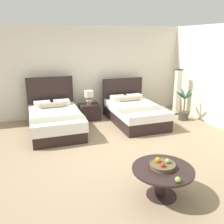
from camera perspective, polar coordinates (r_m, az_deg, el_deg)
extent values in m
cube|color=#977F61|center=(5.40, 1.18, -9.30)|extent=(10.00, 9.54, 0.02)
cube|color=silver|center=(7.77, -6.13, 9.33)|extent=(10.00, 0.12, 2.73)
cube|color=black|center=(6.59, -12.88, -3.41)|extent=(1.26, 1.98, 0.27)
cube|color=white|center=(6.50, -13.03, -1.20)|extent=(1.30, 2.02, 0.26)
cube|color=black|center=(7.41, -14.04, 2.92)|extent=(1.31, 0.08, 1.30)
cube|color=white|center=(7.12, -15.96, 1.84)|extent=(0.45, 0.31, 0.14)
cube|color=white|center=(7.16, -11.64, 2.24)|extent=(0.45, 0.31, 0.14)
cylinder|color=tan|center=(6.90, -13.59, 1.60)|extent=(0.68, 0.16, 0.15)
cube|color=gray|center=(5.92, -12.49, -1.55)|extent=(1.30, 0.39, 0.01)
cube|color=black|center=(7.11, 5.46, -1.31)|extent=(1.26, 2.01, 0.32)
cube|color=white|center=(7.03, 5.52, 0.76)|extent=(1.30, 2.05, 0.21)
cube|color=black|center=(7.91, 2.48, 3.73)|extent=(1.32, 0.08, 1.15)
cube|color=white|center=(7.55, 1.36, 3.32)|extent=(0.45, 0.31, 0.14)
cube|color=white|center=(7.75, 5.14, 3.62)|extent=(0.45, 0.31, 0.14)
cylinder|color=tan|center=(7.43, 3.98, 3.11)|extent=(0.68, 0.16, 0.15)
cube|color=gray|center=(6.61, 7.16, 0.66)|extent=(1.30, 0.39, 0.01)
cube|color=black|center=(7.41, -5.26, 0.04)|extent=(0.58, 0.46, 0.47)
sphere|color=tan|center=(7.16, -4.83, 0.04)|extent=(0.02, 0.02, 0.02)
cylinder|color=tan|center=(7.36, -5.34, 1.91)|extent=(0.14, 0.14, 0.02)
ellipsoid|color=tan|center=(7.34, -5.36, 2.61)|extent=(0.19, 0.19, 0.16)
cylinder|color=#99844C|center=(7.31, -5.39, 3.39)|extent=(0.02, 0.02, 0.04)
cylinder|color=beige|center=(7.29, -5.41, 4.26)|extent=(0.28, 0.28, 0.19)
cylinder|color=black|center=(4.13, 11.37, -18.35)|extent=(0.47, 0.47, 0.02)
cylinder|color=black|center=(4.01, 11.55, -15.89)|extent=(0.11, 0.11, 0.44)
cylinder|color=black|center=(3.89, 11.76, -12.92)|extent=(0.94, 0.94, 0.04)
cylinder|color=brown|center=(3.88, 11.65, -12.14)|extent=(0.38, 0.38, 0.06)
torus|color=brown|center=(3.87, 11.68, -11.74)|extent=(0.40, 0.40, 0.02)
sphere|color=red|center=(3.78, 11.70, -11.95)|extent=(0.07, 0.07, 0.07)
sphere|color=#83B246|center=(3.89, 12.81, -11.07)|extent=(0.08, 0.08, 0.08)
sphere|color=orange|center=(3.89, 10.62, -10.91)|extent=(0.09, 0.09, 0.09)
sphere|color=#81B63D|center=(3.57, 15.06, -14.96)|extent=(0.08, 0.08, 0.08)
cube|color=black|center=(8.26, 14.60, -0.28)|extent=(0.21, 0.21, 0.03)
cube|color=silver|center=(8.08, 14.97, 4.54)|extent=(0.17, 0.17, 1.39)
cube|color=black|center=(7.97, 15.35, 9.50)|extent=(0.21, 0.21, 0.02)
cylinder|color=#403E32|center=(7.68, 16.27, -0.84)|extent=(0.29, 0.29, 0.25)
cylinder|color=brown|center=(7.59, 16.48, 1.54)|extent=(0.04, 0.04, 0.41)
ellipsoid|color=#204C36|center=(7.57, 17.21, 4.04)|extent=(0.24, 0.09, 0.29)
ellipsoid|color=#204C36|center=(7.64, 16.20, 4.20)|extent=(0.10, 0.34, 0.30)
ellipsoid|color=#204C36|center=(7.52, 15.65, 3.80)|extent=(0.25, 0.23, 0.26)
ellipsoid|color=#204C36|center=(7.38, 16.06, 3.65)|extent=(0.33, 0.22, 0.28)
ellipsoid|color=#204C36|center=(7.43, 17.36, 3.56)|extent=(0.11, 0.28, 0.25)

